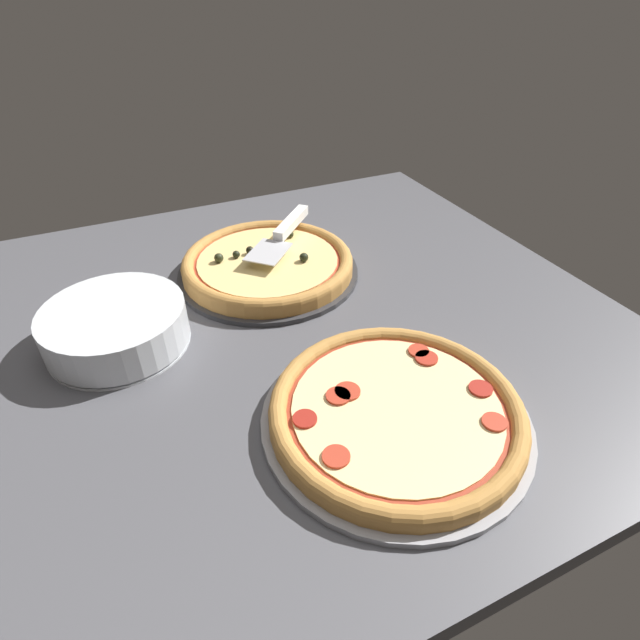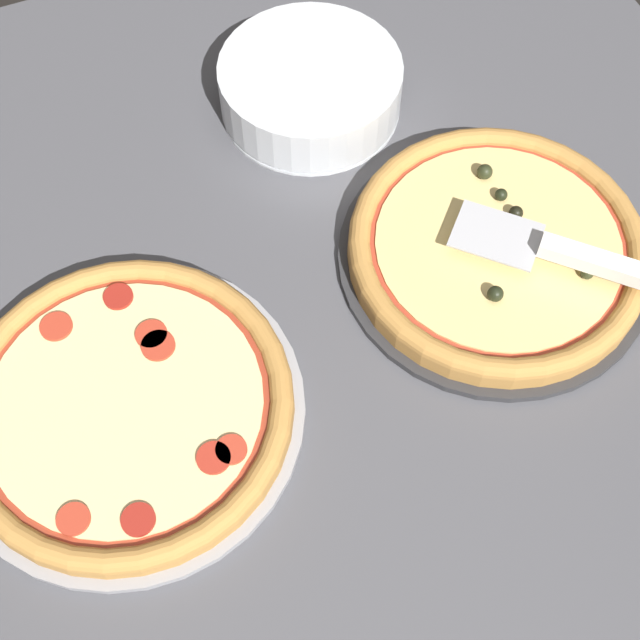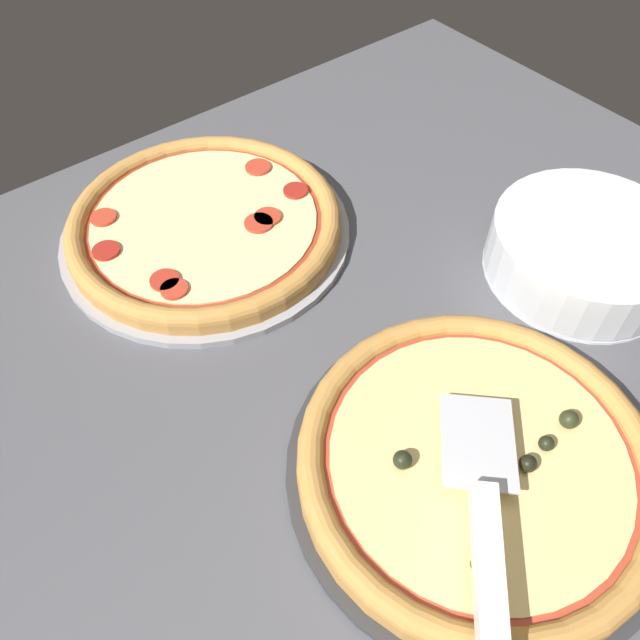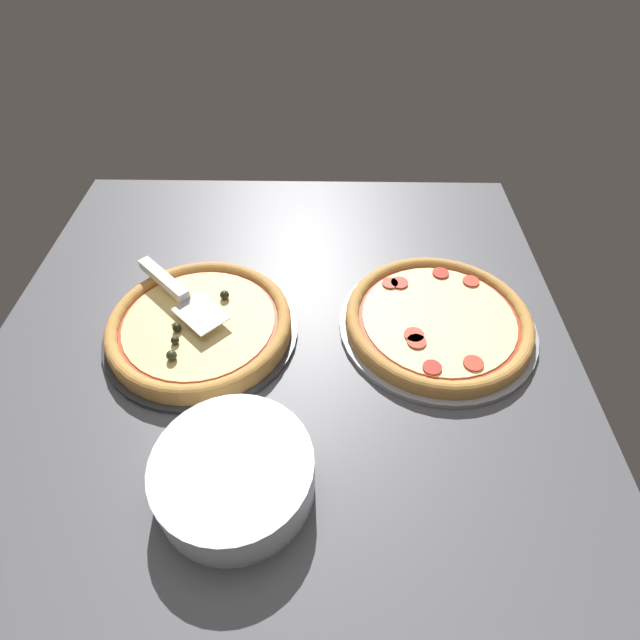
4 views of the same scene
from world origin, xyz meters
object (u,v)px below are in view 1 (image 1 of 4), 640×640
serving_spatula (287,228)px  plate_stack (116,327)px  pizza_front (268,263)px  pizza_back (396,410)px

serving_spatula → plate_stack: 40.90cm
pizza_front → serving_spatula: serving_spatula is taller
pizza_front → plate_stack: (30.29, 10.68, 0.78)cm
pizza_front → serving_spatula: bearing=-137.5°
serving_spatula → plate_stack: bearing=24.5°
pizza_front → plate_stack: plate_stack is taller
pizza_back → pizza_front: bearing=-86.9°
serving_spatula → plate_stack: serving_spatula is taller
pizza_front → plate_stack: 32.12cm
plate_stack → pizza_front: bearing=-160.6°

